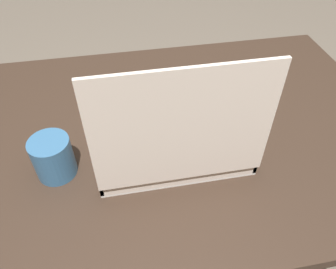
% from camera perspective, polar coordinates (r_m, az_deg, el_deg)
% --- Properties ---
extents(ground_plane, '(8.00, 8.00, 0.00)m').
position_cam_1_polar(ground_plane, '(1.48, -0.92, -20.42)').
color(ground_plane, '#6B6054').
extents(dining_table, '(1.29, 0.84, 0.74)m').
position_cam_1_polar(dining_table, '(0.94, -1.36, -3.22)').
color(dining_table, '#38281E').
rests_on(dining_table, ground_plane).
extents(donut_box, '(0.35, 0.32, 0.31)m').
position_cam_1_polar(donut_box, '(0.78, 0.20, 0.22)').
color(donut_box, white).
rests_on(donut_box, dining_table).
extents(coffee_mug, '(0.09, 0.09, 0.10)m').
position_cam_1_polar(coffee_mug, '(0.78, -19.40, -3.70)').
color(coffee_mug, teal).
rests_on(coffee_mug, dining_table).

